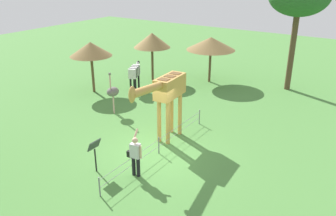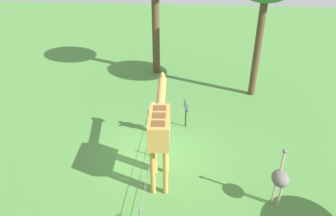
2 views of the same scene
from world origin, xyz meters
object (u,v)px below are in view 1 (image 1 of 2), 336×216
Objects in this scene: ostrich at (113,92)px; shade_hut_far at (211,44)px; giraffe at (166,92)px; shade_hut_near at (91,49)px; info_sign at (95,149)px; shade_hut_aside at (152,40)px; zebra at (135,73)px; visitor at (135,154)px.

ostrich is 7.89m from shade_hut_far.
giraffe is 4.36m from ostrich.
shade_hut_far is at bearing 138.58° from shade_hut_near.
shade_hut_near is at bearing -134.95° from info_sign.
shade_hut_aside is at bearing -154.94° from info_sign.
info_sign is at bearing 29.19° from zebra.
visitor is 6.21m from ostrich.
shade_hut_aside is at bearing -140.35° from giraffe.
shade_hut_aside is 11.71m from info_sign.
ostrich is at bearing -13.28° from shade_hut_far.
info_sign is (10.49, 4.90, -1.75)m from shade_hut_aside.
info_sign is (3.58, -0.82, -1.34)m from giraffe.
ostrich is 1.70× the size of info_sign.
ostrich is at bearing 20.24° from zebra.
shade_hut_far is (-11.62, -2.91, 1.67)m from visitor.
visitor is at bearing 53.48° from shade_hut_near.
shade_hut_far is (-5.72, 5.05, -0.09)m from shade_hut_near.
zebra is 0.57× the size of shade_hut_near.
visitor reaches higher than info_sign.
shade_hut_near is (-1.84, -3.26, 1.48)m from ostrich.
shade_hut_near is 9.37m from info_sign.
shade_hut_aside reaches higher than zebra.
giraffe reaches higher than shade_hut_aside.
shade_hut_aside is at bearing -164.17° from ostrich.
shade_hut_near is 0.97× the size of shade_hut_aside.
ostrich is at bearing -145.12° from info_sign.
shade_hut_far is at bearing -165.18° from giraffe.
shade_hut_far is (-8.65, -2.29, 0.28)m from giraffe.
ostrich reaches higher than visitor.
shade_hut_far is at bearing -165.93° from visitor.
shade_hut_aside reaches higher than visitor.
zebra is 0.79× the size of ostrich.
ostrich is 4.03m from shade_hut_near.
visitor is (2.97, 0.62, -1.39)m from giraffe.
ostrich is (-1.09, -4.07, -1.12)m from giraffe.
shade_hut_near is 0.98× the size of shade_hut_far.
shade_hut_far is 2.40× the size of info_sign.
ostrich is at bearing 15.83° from shade_hut_aside.
giraffe reaches higher than ostrich.
visitor is 9.55m from zebra.
info_sign is at bearing -12.85° from giraffe.
info_sign is at bearing 6.86° from shade_hut_far.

